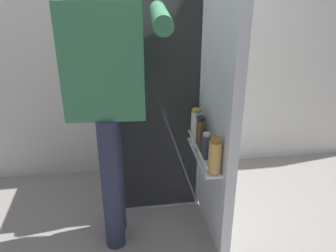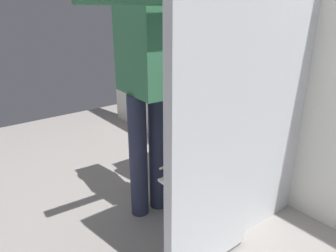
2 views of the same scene
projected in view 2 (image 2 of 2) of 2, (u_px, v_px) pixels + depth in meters
ground_plane at (175, 231)px, 2.00m from camera, size 5.51×5.51×0.00m
kitchen_wall at (277, 29)px, 2.08m from camera, size 4.40×0.10×2.45m
refrigerator at (238, 91)px, 1.96m from camera, size 0.65×1.15×1.72m
person at (147, 65)px, 1.86m from camera, size 0.55×0.77×1.71m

